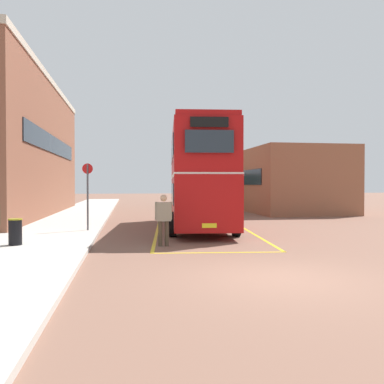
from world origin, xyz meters
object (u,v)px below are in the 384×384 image
Objects in this scene: double_decker_bus at (199,175)px; pedestrian_boarding at (164,216)px; litter_bin at (15,232)px; single_deck_bus at (205,189)px; bus_stop_sign at (88,190)px.

double_decker_bus is 5.88m from pedestrian_boarding.
double_decker_bus reaches higher than litter_bin.
pedestrian_boarding is (-6.00, -23.92, -0.62)m from single_deck_bus.
double_decker_bus reaches higher than pedestrian_boarding.
litter_bin is at bearing -114.25° from single_deck_bus.
litter_bin is 0.30× the size of bus_stop_sign.
bus_stop_sign is at bearing -114.02° from single_deck_bus.
single_deck_bus reaches higher than pedestrian_boarding.
double_decker_bus reaches higher than single_deck_bus.
double_decker_bus is at bearing -101.73° from single_deck_bus.
double_decker_bus is 3.54× the size of bus_stop_sign.
single_deck_bus is at bearing 65.98° from bus_stop_sign.
double_decker_bus is 1.18× the size of single_deck_bus.
double_decker_bus is 8.86m from litter_bin.
bus_stop_sign is (-8.87, -19.91, 0.19)m from single_deck_bus.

